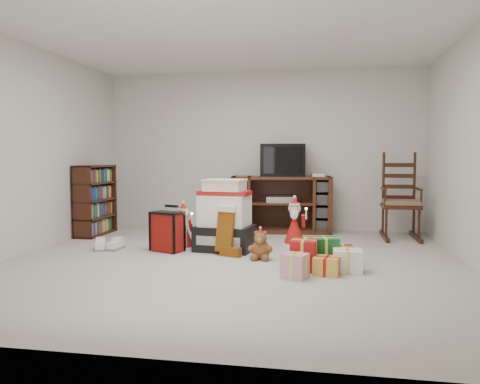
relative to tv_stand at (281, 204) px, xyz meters
name	(u,v)px	position (x,y,z in m)	size (l,w,h in m)	color
room	(231,147)	(-0.35, -2.20, 0.82)	(5.01, 5.01, 2.51)	#ACA79E
tv_stand	(281,204)	(0.00, 0.00, 0.00)	(1.55, 0.70, 0.86)	#492215
bookshelf	(96,201)	(-2.68, -0.73, 0.07)	(0.28, 0.84, 1.03)	#32180D
rocking_chair	(400,208)	(1.71, -0.24, 0.00)	(0.51, 0.84, 1.27)	#32180D
gift_pile	(225,220)	(-0.55, -1.57, -0.06)	(0.73, 0.57, 0.85)	black
red_suitcase	(167,231)	(-1.22, -1.77, -0.18)	(0.42, 0.32, 0.57)	maroon
stocking	(225,230)	(-0.49, -1.84, -0.14)	(0.27, 0.12, 0.58)	#0B660C
teddy_bear	(261,247)	(-0.05, -2.01, -0.29)	(0.21, 0.19, 0.32)	brown
santa_figurine	(294,227)	(0.27, -1.16, -0.18)	(0.31, 0.30, 0.64)	#A51711
mrs_claus_figurine	(183,231)	(-1.07, -1.60, -0.20)	(0.29, 0.27, 0.59)	#A51711
sneaker_pair	(108,246)	(-1.98, -1.79, -0.38)	(0.36, 0.31, 0.10)	white
gift_cluster	(323,257)	(0.64, -2.34, -0.31)	(0.72, 1.06, 0.25)	#A71316
crt_television	(282,160)	(0.01, -0.01, 0.67)	(0.71, 0.55, 0.49)	black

